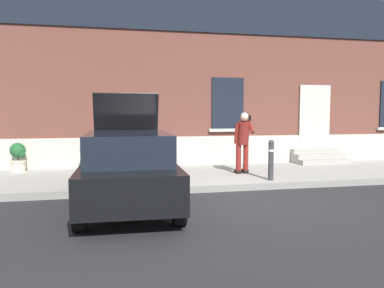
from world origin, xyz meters
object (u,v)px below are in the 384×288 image
Objects in this scene: hatchback_car_black at (128,168)px; planter_cream at (18,157)px; planter_charcoal at (88,156)px; bollard_near_person at (271,158)px; planter_terracotta at (154,154)px; person_on_phone at (243,139)px.

hatchback_car_black reaches higher than planter_cream.
planter_charcoal is at bearing 103.92° from hatchback_car_black.
bollard_near_person is 5.33m from planter_charcoal.
planter_terracotta is at bearing 2.77° from planter_charcoal.
hatchback_car_black is 4.77× the size of planter_charcoal.
planter_terracotta is (-2.36, 1.48, -0.54)m from person_on_phone.
planter_cream is 3.96m from planter_terracotta.
planter_cream is 2.00m from planter_charcoal.
person_on_phone is 2.02× the size of planter_cream.
person_on_phone is at bearing -32.19° from planter_terracotta.
planter_cream is (-6.31, 1.66, -0.54)m from person_on_phone.
bollard_near_person reaches higher than planter_charcoal.
planter_terracotta is (0.97, 4.15, -0.19)m from hatchback_car_black.
planter_charcoal is (-1.00, 4.05, -0.19)m from hatchback_car_black.
person_on_phone is (3.33, 2.67, 0.35)m from hatchback_car_black.
bollard_near_person is 7.23m from planter_cream.
planter_cream is at bearing 157.32° from bollard_near_person.
person_on_phone is at bearing 107.53° from bollard_near_person.
bollard_near_person reaches higher than planter_terracotta.
planter_terracotta is (3.96, -0.17, 0.00)m from planter_cream.
planter_charcoal is 1.98m from planter_terracotta.
planter_terracotta is (-2.71, 2.61, -0.11)m from bollard_near_person.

